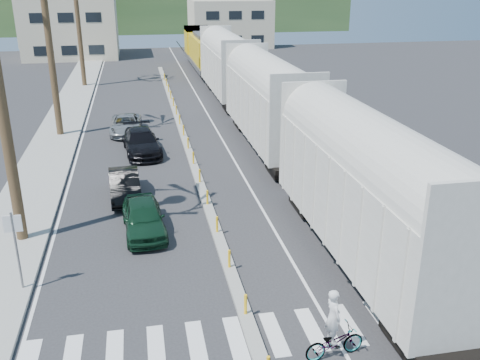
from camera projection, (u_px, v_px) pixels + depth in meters
name	position (u px, v px, depth m)	size (l,w,h in m)	color
ground	(240.00, 300.00, 18.12)	(140.00, 140.00, 0.00)	#28282B
sidewalk	(63.00, 124.00, 39.50)	(3.00, 90.00, 0.15)	gray
rails	(234.00, 107.00, 44.69)	(1.56, 100.00, 0.06)	black
median	(184.00, 136.00, 36.40)	(0.45, 60.00, 0.85)	gray
crosswalk	(252.00, 336.00, 16.29)	(14.00, 2.20, 0.01)	silver
lane_markings	(149.00, 121.00, 40.67)	(9.42, 90.00, 0.01)	silver
freight_train	(249.00, 86.00, 38.37)	(3.00, 60.94, 5.85)	beige
street_sign	(15.00, 241.00, 17.95)	(0.60, 0.08, 3.00)	slate
buildings	(108.00, 18.00, 81.14)	(38.00, 27.00, 10.00)	beige
car_lead	(144.00, 217.00, 22.66)	(1.97, 4.29, 1.43)	#10321E
car_second	(125.00, 185.00, 26.30)	(1.68, 4.19, 1.36)	black
car_third	(141.00, 142.00, 32.92)	(2.56, 5.25, 1.47)	black
car_rear	(126.00, 125.00, 37.19)	(2.25, 4.62, 1.27)	#95989A
cyclist	(334.00, 336.00, 15.20)	(1.17, 2.02, 2.22)	#9EA0A5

